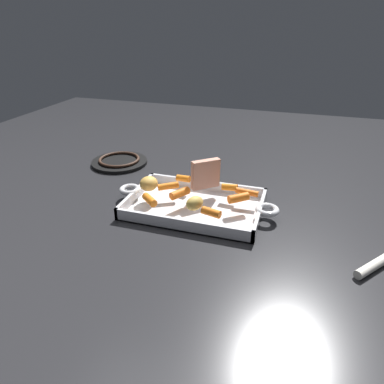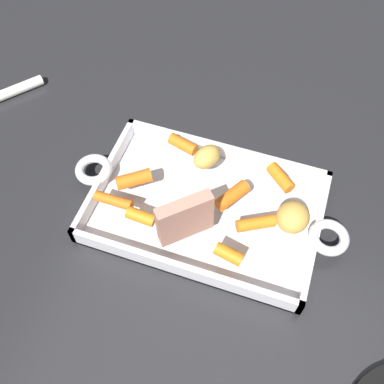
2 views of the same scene
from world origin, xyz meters
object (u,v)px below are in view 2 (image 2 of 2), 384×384
Objects in this scene: roasting_dish at (205,208)px; baby_carrot_southwest at (114,201)px; baby_carrot_short at (280,178)px; baby_carrot_center_left at (232,196)px; roast_slice_outer at (185,219)px; baby_carrot_southeast at (183,144)px; baby_carrot_northwest at (229,254)px; potato_corner at (207,157)px; baby_carrot_center_right at (256,223)px; potato_near_roast at (293,215)px; baby_carrot_northeast at (134,179)px; baby_carrot_long at (141,216)px.

baby_carrot_southwest is (0.13, 0.05, 0.04)m from roasting_dish.
baby_carrot_short is 0.09m from baby_carrot_center_left.
baby_carrot_southeast is at bearing -69.41° from roast_slice_outer.
baby_carrot_northwest is 0.84× the size of potato_corner.
baby_carrot_center_right is (-0.15, 0.11, -0.00)m from baby_carrot_southeast.
roast_slice_outer is at bearing 80.02° from roasting_dish.
potato_near_roast is (-0.10, 0.01, 0.01)m from baby_carrot_center_left.
potato_near_roast is (-0.03, 0.07, 0.01)m from baby_carrot_short.
roast_slice_outer is at bearing 93.67° from potato_corner.
potato_near_roast is (-0.25, -0.01, 0.01)m from baby_carrot_northeast.
baby_carrot_southeast is 0.83× the size of baby_carrot_center_right.
potato_corner is at bearing -61.69° from baby_carrot_northwest.
roast_slice_outer reaches higher than baby_carrot_southwest.
roast_slice_outer is 1.34× the size of baby_carrot_southwest.
baby_carrot_northeast is 0.12m from potato_corner.
baby_carrot_southeast is (-0.01, -0.15, 0.00)m from baby_carrot_long.
baby_carrot_center_left is 1.08× the size of potato_near_roast.
baby_carrot_southwest is 1.16× the size of potato_near_roast.
potato_corner reaches higher than baby_carrot_southeast.
baby_carrot_short is 0.16m from baby_carrot_northwest.
roasting_dish is 0.14m from potato_near_roast.
potato_corner is at bearing -40.17° from baby_carrot_center_right.
baby_carrot_northeast is 0.16m from baby_carrot_center_left.
baby_carrot_short is at bearing -178.13° from potato_corner.
roast_slice_outer is 0.12m from baby_carrot_northeast.
potato_corner is 0.17m from potato_near_roast.
baby_carrot_center_right is at bearing 139.83° from potato_corner.
baby_carrot_center_left is at bearing 146.02° from baby_carrot_southeast.
baby_carrot_center_right is (-0.10, -0.04, -0.03)m from roast_slice_outer.
baby_carrot_northwest is (-0.19, 0.03, 0.00)m from baby_carrot_southwest.
baby_carrot_southeast is at bearing -51.36° from roasting_dish.
baby_carrot_northwest is at bearing 165.88° from roast_slice_outer.
baby_carrot_northwest is (-0.02, 0.10, -0.00)m from baby_carrot_center_left.
roast_slice_outer is at bearing 57.36° from baby_carrot_center_left.
potato_near_roast is (-0.22, -0.07, 0.01)m from baby_carrot_long.
potato_near_roast is at bearing 157.64° from potato_corner.
roast_slice_outer reaches higher than potato_corner.
baby_carrot_northwest reaches higher than baby_carrot_southwest.
roast_slice_outer is (0.01, 0.06, 0.07)m from roasting_dish.
baby_carrot_center_left is (-0.16, -0.02, -0.00)m from baby_carrot_northeast.
baby_carrot_southeast is 0.05m from potato_corner.
baby_carrot_northwest is 0.17m from potato_corner.
baby_carrot_northwest is 0.11m from potato_near_roast.
potato_near_roast is (-0.05, -0.03, 0.01)m from baby_carrot_center_right.
baby_carrot_center_left reaches higher than baby_carrot_southeast.
baby_carrot_short is 0.87× the size of baby_carrot_center_right.
baby_carrot_northeast is at bearing -58.58° from baby_carrot_long.
baby_carrot_center_left is at bearing 137.38° from potato_corner.
baby_carrot_southeast is 0.91× the size of potato_near_roast.
potato_corner is (-0.06, -0.13, 0.01)m from baby_carrot_long.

